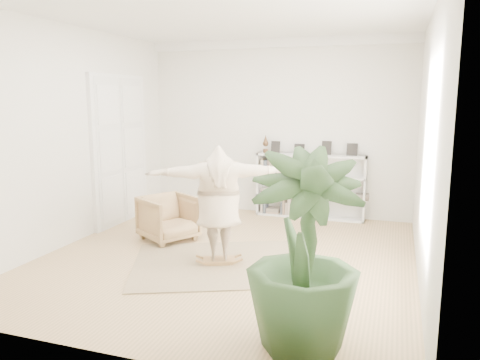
# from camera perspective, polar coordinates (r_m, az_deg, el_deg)

# --- Properties ---
(floor) EXTENTS (6.00, 6.00, 0.00)m
(floor) POSITION_cam_1_polar(r_m,az_deg,el_deg) (7.34, -1.42, -9.30)
(floor) COLOR #9E8151
(floor) RESTS_ON ground
(room_shell) EXTENTS (6.00, 6.00, 6.00)m
(room_shell) POSITION_cam_1_polar(r_m,az_deg,el_deg) (9.80, 4.65, 16.32)
(room_shell) COLOR silver
(room_shell) RESTS_ON floor
(doors) EXTENTS (0.09, 1.78, 2.92)m
(doors) POSITION_cam_1_polar(r_m,az_deg,el_deg) (9.37, -14.38, 3.41)
(doors) COLOR white
(doors) RESTS_ON floor
(bookshelf) EXTENTS (2.20, 0.35, 1.64)m
(bookshelf) POSITION_cam_1_polar(r_m,az_deg,el_deg) (9.63, 8.52, -0.82)
(bookshelf) COLOR silver
(bookshelf) RESTS_ON floor
(armchair) EXTENTS (1.16, 1.15, 0.78)m
(armchair) POSITION_cam_1_polar(r_m,az_deg,el_deg) (8.14, -8.69, -4.60)
(armchair) COLOR tan
(armchair) RESTS_ON floor
(rug) EXTENTS (3.09, 2.83, 0.02)m
(rug) POSITION_cam_1_polar(r_m,az_deg,el_deg) (7.02, -2.57, -10.13)
(rug) COLOR tan
(rug) RESTS_ON floor
(rocker_board) EXTENTS (0.54, 0.44, 0.10)m
(rocker_board) POSITION_cam_1_polar(r_m,az_deg,el_deg) (7.00, -2.57, -9.71)
(rocker_board) COLOR olive
(rocker_board) RESTS_ON rug
(person) EXTENTS (2.11, 1.33, 1.68)m
(person) POSITION_cam_1_polar(r_m,az_deg,el_deg) (6.76, -2.63, -2.56)
(person) COLOR beige
(person) RESTS_ON rocker_board
(houseplant) EXTENTS (1.42, 1.42, 1.96)m
(houseplant) POSITION_cam_1_polar(r_m,az_deg,el_deg) (4.56, 7.76, -8.61)
(houseplant) COLOR #2C4A25
(houseplant) RESTS_ON floor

